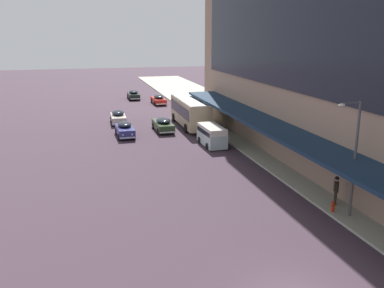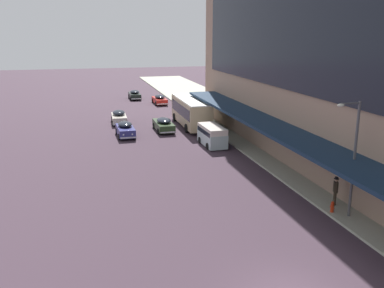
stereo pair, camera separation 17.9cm
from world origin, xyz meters
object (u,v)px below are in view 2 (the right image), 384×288
at_px(sedan_lead_mid, 164,124).
at_px(sedan_oncoming_rear, 119,117).
at_px(vw_van, 212,134).
at_px(transit_bus_kerbside_front, 191,111).
at_px(fire_hydrant, 332,207).
at_px(sedan_second_mid, 160,99).
at_px(pedestrian_at_kerb, 335,189).
at_px(sedan_oncoming_front, 135,95).
at_px(street_lamp, 352,151).
at_px(sedan_trailing_mid, 125,129).

bearing_deg(sedan_lead_mid, sedan_oncoming_rear, 129.20).
height_order(sedan_lead_mid, vw_van, vw_van).
relative_size(transit_bus_kerbside_front, sedan_lead_mid, 2.03).
height_order(transit_bus_kerbside_front, fire_hydrant, transit_bus_kerbside_front).
height_order(sedan_second_mid, pedestrian_at_kerb, pedestrian_at_kerb).
distance_m(sedan_oncoming_rear, sedan_oncoming_front, 19.18).
height_order(street_lamp, fire_hydrant, street_lamp).
relative_size(pedestrian_at_kerb, street_lamp, 0.27).
distance_m(sedan_lead_mid, vw_van, 8.11).
height_order(sedan_oncoming_rear, pedestrian_at_kerb, pedestrian_at_kerb).
bearing_deg(transit_bus_kerbside_front, sedan_second_mid, 92.14).
bearing_deg(sedan_oncoming_rear, sedan_trailing_mid, -89.75).
relative_size(sedan_lead_mid, pedestrian_at_kerb, 2.66).
bearing_deg(vw_van, transit_bus_kerbside_front, 88.77).
relative_size(sedan_second_mid, vw_van, 1.04).
relative_size(transit_bus_kerbside_front, sedan_second_mid, 2.10).
height_order(sedan_oncoming_rear, sedan_lead_mid, sedan_oncoming_rear).
distance_m(sedan_oncoming_rear, sedan_second_mid, 14.76).
bearing_deg(street_lamp, sedan_second_mid, 94.13).
xyz_separation_m(transit_bus_kerbside_front, sedan_lead_mid, (-3.53, -1.52, -1.10)).
relative_size(sedan_oncoming_rear, pedestrian_at_kerb, 2.44).
xyz_separation_m(sedan_oncoming_rear, sedan_oncoming_front, (4.28, 18.70, -0.03)).
height_order(sedan_lead_mid, sedan_oncoming_front, sedan_lead_mid).
xyz_separation_m(sedan_oncoming_front, street_lamp, (6.24, -49.72, 3.42)).
xyz_separation_m(sedan_oncoming_front, fire_hydrant, (5.75, -48.97, -0.25)).
distance_m(transit_bus_kerbside_front, sedan_oncoming_rear, 8.95).
bearing_deg(sedan_second_mid, sedan_oncoming_front, 117.49).
xyz_separation_m(pedestrian_at_kerb, street_lamp, (-0.29, -1.71, 2.98)).
relative_size(sedan_oncoming_rear, sedan_trailing_mid, 1.03).
relative_size(sedan_oncoming_front, street_lamp, 0.64).
bearing_deg(transit_bus_kerbside_front, sedan_oncoming_rear, 153.79).
relative_size(sedan_second_mid, pedestrian_at_kerb, 2.56).
relative_size(sedan_oncoming_front, pedestrian_at_kerb, 2.38).
distance_m(sedan_lead_mid, sedan_oncoming_front, 24.14).
height_order(sedan_second_mid, street_lamp, street_lamp).
relative_size(vw_van, pedestrian_at_kerb, 2.47).
bearing_deg(sedan_trailing_mid, pedestrian_at_kerb, -64.27).
distance_m(sedan_trailing_mid, sedan_lead_mid, 4.66).
height_order(sedan_second_mid, fire_hydrant, sedan_second_mid).
bearing_deg(sedan_oncoming_front, sedan_oncoming_rear, -102.89).
bearing_deg(street_lamp, sedan_trailing_mid, 113.54).
bearing_deg(fire_hydrant, sedan_trailing_mid, 113.22).
bearing_deg(sedan_oncoming_front, street_lamp, -82.85).
bearing_deg(sedan_oncoming_rear, sedan_lead_mid, -50.80).
bearing_deg(fire_hydrant, sedan_second_mid, 93.57).
xyz_separation_m(sedan_second_mid, sedan_trailing_mid, (-7.32, -19.75, 0.05)).
xyz_separation_m(transit_bus_kerbside_front, pedestrian_at_kerb, (2.83, -25.38, -0.68)).
bearing_deg(street_lamp, fire_hydrant, 122.83).
height_order(sedan_trailing_mid, sedan_lead_mid, sedan_trailing_mid).
relative_size(sedan_second_mid, sedan_oncoming_front, 1.08).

